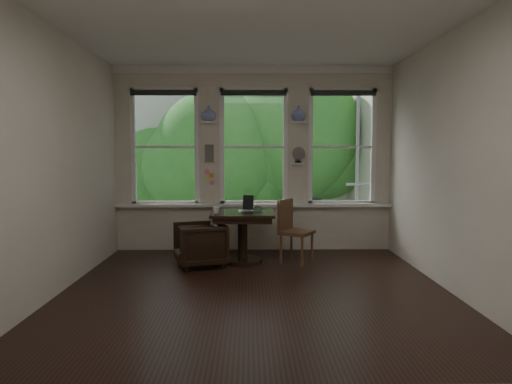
{
  "coord_description": "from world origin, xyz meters",
  "views": [
    {
      "loc": [
        -0.07,
        -5.28,
        1.61
      ],
      "look_at": [
        0.02,
        0.9,
        1.07
      ],
      "focal_mm": 32.0,
      "sensor_mm": 36.0,
      "label": 1
    }
  ],
  "objects_px": {
    "side_chair_right": "(297,232)",
    "table": "(243,237)",
    "armchair_left": "(200,244)",
    "laptop": "(251,212)",
    "mug": "(216,210)"
  },
  "relations": [
    {
      "from": "armchair_left",
      "to": "table",
      "type": "bearing_deg",
      "value": 90.22
    },
    {
      "from": "side_chair_right",
      "to": "laptop",
      "type": "relative_size",
      "value": 3.03
    },
    {
      "from": "armchair_left",
      "to": "laptop",
      "type": "xyz_separation_m",
      "value": [
        0.73,
        0.04,
        0.45
      ]
    },
    {
      "from": "side_chair_right",
      "to": "table",
      "type": "bearing_deg",
      "value": 119.45
    },
    {
      "from": "table",
      "to": "mug",
      "type": "height_order",
      "value": "mug"
    },
    {
      "from": "armchair_left",
      "to": "mug",
      "type": "distance_m",
      "value": 0.54
    },
    {
      "from": "table",
      "to": "side_chair_right",
      "type": "relative_size",
      "value": 0.98
    },
    {
      "from": "table",
      "to": "mug",
      "type": "distance_m",
      "value": 0.58
    },
    {
      "from": "armchair_left",
      "to": "mug",
      "type": "bearing_deg",
      "value": 81.89
    },
    {
      "from": "laptop",
      "to": "mug",
      "type": "relative_size",
      "value": 3.14
    },
    {
      "from": "table",
      "to": "side_chair_right",
      "type": "bearing_deg",
      "value": -2.62
    },
    {
      "from": "table",
      "to": "side_chair_right",
      "type": "xyz_separation_m",
      "value": [
        0.79,
        -0.04,
        0.09
      ]
    },
    {
      "from": "side_chair_right",
      "to": "mug",
      "type": "height_order",
      "value": "side_chair_right"
    },
    {
      "from": "side_chair_right",
      "to": "laptop",
      "type": "xyz_separation_m",
      "value": [
        -0.66,
        -0.12,
        0.3
      ]
    },
    {
      "from": "laptop",
      "to": "mug",
      "type": "height_order",
      "value": "mug"
    }
  ]
}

